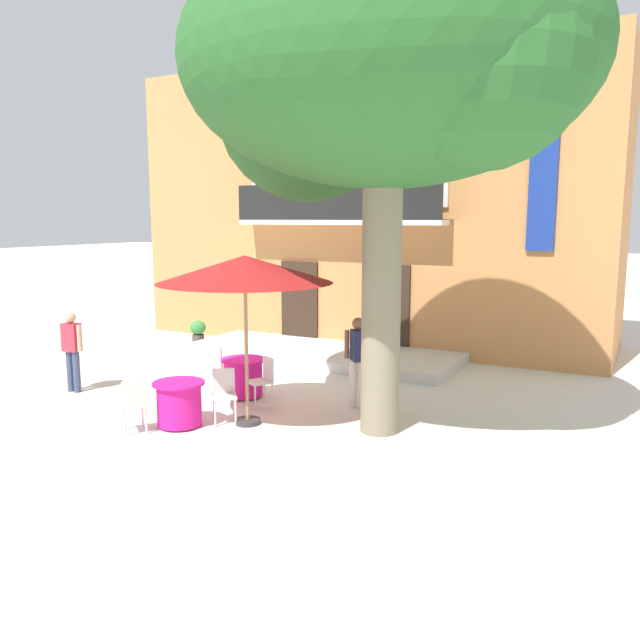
% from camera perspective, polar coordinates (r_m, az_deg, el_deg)
% --- Properties ---
extents(ground_plane, '(120.00, 120.00, 0.00)m').
position_cam_1_polar(ground_plane, '(12.74, -6.88, -6.74)').
color(ground_plane, silver).
extents(building_facade, '(13.00, 5.09, 7.50)m').
position_cam_1_polar(building_facade, '(18.53, 4.84, 9.93)').
color(building_facade, '#CC844C').
rests_on(building_facade, ground).
extents(entrance_step_platform, '(6.77, 2.52, 0.25)m').
position_cam_1_polar(entrance_step_platform, '(15.94, 0.07, -3.00)').
color(entrance_step_platform, silver).
rests_on(entrance_step_platform, ground).
extents(plane_tree, '(6.57, 5.77, 7.73)m').
position_cam_1_polar(plane_tree, '(10.48, 5.35, 21.18)').
color(plane_tree, '#7F755B').
rests_on(plane_tree, ground).
extents(cafe_table_near_tree, '(0.86, 0.86, 0.76)m').
position_cam_1_polar(cafe_table_near_tree, '(11.06, -12.37, -7.23)').
color(cafe_table_near_tree, '#DB1984').
rests_on(cafe_table_near_tree, ground).
extents(cafe_chair_near_tree_0, '(0.56, 0.56, 0.91)m').
position_cam_1_polar(cafe_chair_near_tree_0, '(11.11, -8.50, -6.31)').
color(cafe_chair_near_tree_0, silver).
rests_on(cafe_chair_near_tree_0, ground).
extents(cafe_chair_near_tree_1, '(0.56, 0.56, 0.91)m').
position_cam_1_polar(cafe_chair_near_tree_1, '(10.82, -16.20, -7.00)').
color(cafe_chair_near_tree_1, silver).
rests_on(cafe_chair_near_tree_1, ground).
extents(cafe_table_middle, '(0.86, 0.86, 0.76)m').
position_cam_1_polar(cafe_table_middle, '(12.62, -6.81, -5.06)').
color(cafe_table_middle, '#DB1984').
rests_on(cafe_table_middle, ground).
extents(cafe_chair_middle_0, '(0.55, 0.55, 0.91)m').
position_cam_1_polar(cafe_chair_middle_0, '(11.95, -5.05, -5.15)').
color(cafe_chair_middle_0, silver).
rests_on(cafe_chair_middle_0, ground).
extents(cafe_chair_middle_1, '(0.54, 0.54, 0.91)m').
position_cam_1_polar(cafe_chair_middle_1, '(13.19, -8.70, -3.86)').
color(cafe_chair_middle_1, silver).
rests_on(cafe_chair_middle_1, ground).
extents(cafe_umbrella, '(2.90, 2.90, 2.85)m').
position_cam_1_polar(cafe_umbrella, '(10.59, -6.67, 4.43)').
color(cafe_umbrella, '#997A56').
rests_on(cafe_umbrella, ground).
extents(ground_planter_left, '(0.43, 0.43, 0.70)m').
position_cam_1_polar(ground_planter_left, '(17.83, -10.76, -1.00)').
color(ground_planter_left, '#47423D').
rests_on(ground_planter_left, ground).
extents(pedestrian_near_entrance, '(0.53, 0.40, 1.68)m').
position_cam_1_polar(pedestrian_near_entrance, '(11.70, 3.37, -3.31)').
color(pedestrian_near_entrance, silver).
rests_on(pedestrian_near_entrance, ground).
extents(pedestrian_mid_plaza, '(0.53, 0.26, 1.62)m').
position_cam_1_polar(pedestrian_mid_plaza, '(13.71, -21.13, -2.24)').
color(pedestrian_mid_plaza, '#384260').
rests_on(pedestrian_mid_plaza, ground).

